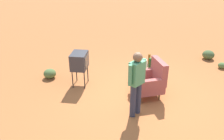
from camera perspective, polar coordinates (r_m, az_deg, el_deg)
name	(u,v)px	position (r m, az deg, el deg)	size (l,w,h in m)	color
ground_plane	(142,96)	(6.61, 7.49, -6.40)	(60.00, 60.00, 0.00)	#AD6033
armchair	(151,80)	(6.43, 9.50, -2.44)	(1.02, 1.03, 1.06)	brown
side_table	(150,68)	(7.09, 9.25, 0.51)	(0.56, 0.56, 0.60)	black
tv_on_stand	(79,61)	(6.87, -8.02, 2.21)	(0.63, 0.49, 1.03)	black
person_standing	(136,81)	(5.40, 6.04, -2.65)	(0.49, 0.38, 1.64)	#2D3347
bottle_tall_amber	(149,59)	(7.11, 9.12, 2.70)	(0.07, 0.07, 0.30)	brown
bottle_wine_green	(150,63)	(6.78, 9.29, 1.59)	(0.07, 0.07, 0.32)	#1E5623
bottle_short_clear	(145,63)	(6.94, 8.24, 1.72)	(0.06, 0.06, 0.20)	silver
soda_can_blue	(143,62)	(7.09, 7.65, 1.94)	(0.07, 0.07, 0.12)	blue
flower_vase	(156,59)	(7.13, 10.77, 2.59)	(0.14, 0.10, 0.27)	silver
shrub_near	(222,65)	(9.02, 25.45, 1.01)	(0.27, 0.27, 0.21)	#516B38
shrub_mid	(50,74)	(7.73, -15.04, -0.85)	(0.39, 0.39, 0.31)	#516B38
shrub_far	(208,55)	(9.64, 22.60, 3.48)	(0.44, 0.44, 0.34)	#475B33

